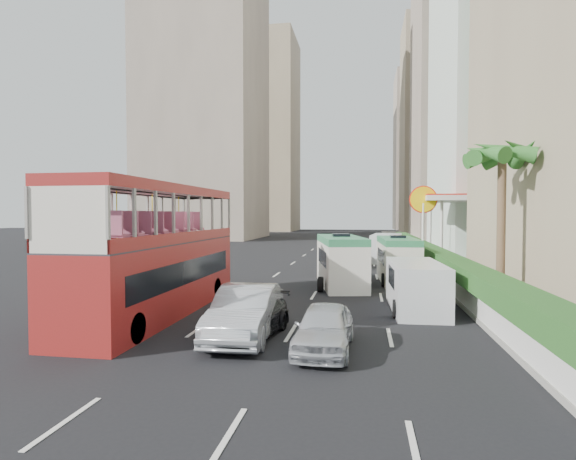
% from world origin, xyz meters
% --- Properties ---
extents(ground_plane, '(200.00, 200.00, 0.00)m').
position_xyz_m(ground_plane, '(0.00, 0.00, 0.00)').
color(ground_plane, black).
rests_on(ground_plane, ground).
extents(double_decker_bus, '(2.50, 11.00, 5.06)m').
position_xyz_m(double_decker_bus, '(-6.00, 0.00, 2.53)').
color(double_decker_bus, maroon).
rests_on(double_decker_bus, ground).
extents(car_silver_lane_a, '(1.90, 5.00, 1.63)m').
position_xyz_m(car_silver_lane_a, '(-1.74, -2.75, 0.00)').
color(car_silver_lane_a, silver).
rests_on(car_silver_lane_a, ground).
extents(car_silver_lane_b, '(1.67, 3.94, 1.33)m').
position_xyz_m(car_silver_lane_b, '(0.85, -3.70, 0.00)').
color(car_silver_lane_b, silver).
rests_on(car_silver_lane_b, ground).
extents(car_black, '(2.32, 4.47, 1.24)m').
position_xyz_m(car_black, '(-1.64, -2.79, 0.00)').
color(car_black, black).
rests_on(car_black, ground).
extents(van_asset, '(2.22, 4.34, 1.17)m').
position_xyz_m(van_asset, '(1.34, 17.52, 0.00)').
color(van_asset, silver).
rests_on(van_asset, ground).
extents(minibus_near, '(3.17, 6.42, 2.72)m').
position_xyz_m(minibus_near, '(0.75, 8.06, 1.36)').
color(minibus_near, silver).
rests_on(minibus_near, ground).
extents(minibus_far, '(2.22, 5.87, 2.56)m').
position_xyz_m(minibus_far, '(3.94, 10.16, 1.28)').
color(minibus_far, silver).
rests_on(minibus_far, ground).
extents(panel_van_near, '(2.14, 4.97, 1.96)m').
position_xyz_m(panel_van_near, '(4.08, 2.33, 0.98)').
color(panel_van_near, silver).
rests_on(panel_van_near, ground).
extents(panel_van_far, '(2.92, 5.87, 2.25)m').
position_xyz_m(panel_van_far, '(3.89, 21.72, 1.13)').
color(panel_van_far, silver).
rests_on(panel_van_far, ground).
extents(sidewalk, '(6.00, 120.00, 0.18)m').
position_xyz_m(sidewalk, '(9.00, 25.00, 0.09)').
color(sidewalk, '#99968C').
rests_on(sidewalk, ground).
extents(kerb_wall, '(0.30, 44.00, 1.00)m').
position_xyz_m(kerb_wall, '(6.20, 14.00, 0.68)').
color(kerb_wall, silver).
rests_on(kerb_wall, sidewalk).
extents(hedge, '(1.10, 44.00, 0.70)m').
position_xyz_m(hedge, '(6.20, 14.00, 1.53)').
color(hedge, '#2D6626').
rests_on(hedge, kerb_wall).
extents(palm_tree, '(0.36, 0.36, 6.40)m').
position_xyz_m(palm_tree, '(7.80, 4.00, 3.38)').
color(palm_tree, brown).
rests_on(palm_tree, sidewalk).
extents(shell_station, '(6.50, 8.00, 5.50)m').
position_xyz_m(shell_station, '(10.00, 23.00, 2.75)').
color(shell_station, silver).
rests_on(shell_station, ground).
extents(tower_mid, '(16.00, 16.00, 50.00)m').
position_xyz_m(tower_mid, '(18.00, 58.00, 25.00)').
color(tower_mid, tan).
rests_on(tower_mid, ground).
extents(tower_far_a, '(14.00, 14.00, 44.00)m').
position_xyz_m(tower_far_a, '(17.00, 82.00, 22.00)').
color(tower_far_a, tan).
rests_on(tower_far_a, ground).
extents(tower_far_b, '(14.00, 14.00, 40.00)m').
position_xyz_m(tower_far_b, '(17.00, 104.00, 20.00)').
color(tower_far_b, tan).
rests_on(tower_far_b, ground).
extents(tower_left_a, '(18.00, 18.00, 52.00)m').
position_xyz_m(tower_left_a, '(-24.00, 55.00, 26.00)').
color(tower_left_a, tan).
rests_on(tower_left_a, ground).
extents(tower_left_b, '(16.00, 16.00, 46.00)m').
position_xyz_m(tower_left_b, '(-22.00, 90.00, 23.00)').
color(tower_left_b, tan).
rests_on(tower_left_b, ground).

